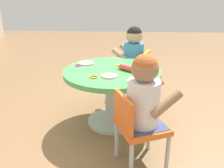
% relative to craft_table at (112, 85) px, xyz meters
% --- Properties ---
extents(ground_plane, '(10.00, 10.00, 0.00)m').
position_rel_craft_table_xyz_m(ground_plane, '(0.00, 0.00, -0.37)').
color(ground_plane, olive).
extents(craft_table, '(0.83, 0.83, 0.50)m').
position_rel_craft_table_xyz_m(craft_table, '(0.00, 0.00, 0.00)').
color(craft_table, silver).
rests_on(craft_table, ground).
extents(child_chair_left, '(0.39, 0.39, 0.54)m').
position_rel_craft_table_xyz_m(child_chair_left, '(-0.56, -0.20, -0.07)').
color(child_chair_left, '#B7B7BC').
rests_on(child_chair_left, ground).
extents(seated_child_left, '(0.38, 0.42, 0.51)m').
position_rel_craft_table_xyz_m(seated_child_left, '(-0.54, -0.24, 0.16)').
color(seated_child_left, '#3F4772').
rests_on(seated_child_left, ground).
extents(child_chair_right, '(0.38, 0.38, 0.54)m').
position_rel_craft_table_xyz_m(child_chair_right, '(0.55, -0.23, -0.07)').
color(child_chair_right, '#B7B7BC').
rests_on(child_chair_right, ground).
extents(seated_child_right, '(0.37, 0.42, 0.51)m').
position_rel_craft_table_xyz_m(seated_child_right, '(0.56, -0.19, 0.16)').
color(seated_child_right, '#3F4772').
rests_on(seated_child_right, ground).
extents(rolling_pin, '(0.16, 0.20, 0.05)m').
position_rel_craft_table_xyz_m(rolling_pin, '(-0.01, -0.13, 0.16)').
color(rolling_pin, '#D83F3F').
rests_on(rolling_pin, craft_table).
extents(craft_scissors, '(0.14, 0.09, 0.01)m').
position_rel_craft_table_xyz_m(craft_scissors, '(-0.07, -0.21, 0.13)').
color(craft_scissors, silver).
rests_on(craft_scissors, craft_table).
extents(playdough_blob_0, '(0.12, 0.12, 0.01)m').
position_rel_craft_table_xyz_m(playdough_blob_0, '(-0.16, 0.01, 0.14)').
color(playdough_blob_0, pink).
rests_on(playdough_blob_0, craft_table).
extents(playdough_blob_1, '(0.14, 0.14, 0.01)m').
position_rel_craft_table_xyz_m(playdough_blob_1, '(0.17, 0.25, 0.14)').
color(playdough_blob_1, pink).
rests_on(playdough_blob_1, craft_table).
extents(cookie_cutter_0, '(0.07, 0.07, 0.01)m').
position_rel_craft_table_xyz_m(cookie_cutter_0, '(-0.19, 0.13, 0.14)').
color(cookie_cutter_0, orange).
rests_on(cookie_cutter_0, craft_table).
extents(cookie_cutter_1, '(0.06, 0.06, 0.01)m').
position_rel_craft_table_xyz_m(cookie_cutter_1, '(0.11, 0.31, 0.14)').
color(cookie_cutter_1, '#D83FA5').
rests_on(cookie_cutter_1, craft_table).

